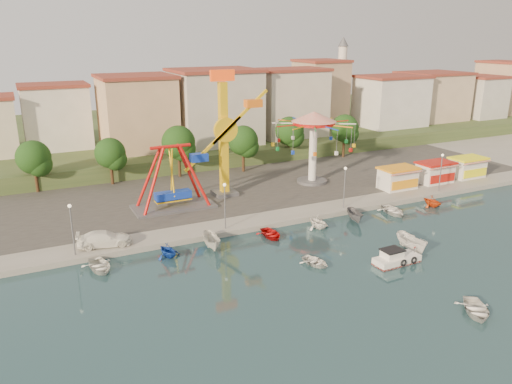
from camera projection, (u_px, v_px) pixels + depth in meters
ground at (354, 266)px, 48.14m from camera, size 200.00×200.00×0.00m
quay_deck at (169, 143)px, 101.20m from camera, size 200.00×100.00×0.60m
asphalt_pad at (231, 181)px, 73.67m from camera, size 90.00×28.00×0.01m
hill_terrace at (162, 133)px, 105.12m from camera, size 200.00×60.00×3.00m
pirate_ship_ride at (172, 178)px, 61.39m from camera, size 10.00×5.00×8.00m
kamikaze_tower at (227, 138)px, 65.18m from camera, size 7.91×3.10×16.50m
wave_swinger at (314, 131)px, 70.90m from camera, size 11.60×11.60×10.40m
booth_left at (398, 178)px, 69.82m from camera, size 5.40×3.78×3.08m
booth_mid at (435, 172)px, 72.74m from camera, size 5.40×3.78×3.08m
booth_right at (467, 167)px, 75.47m from camera, size 5.40×3.78×3.08m
lamp_post_0 at (73, 231)px, 48.32m from camera, size 0.14×0.14×5.00m
lamp_post_1 at (225, 207)px, 55.01m from camera, size 0.14×0.14×5.00m
lamp_post_2 at (344, 189)px, 61.69m from camera, size 0.14×0.14×5.00m
lamp_post_3 at (440, 174)px, 68.38m from camera, size 0.14×0.14×5.00m
tree_0 at (33, 157)px, 67.33m from camera, size 4.60×4.60×7.19m
tree_1 at (110, 153)px, 70.96m from camera, size 4.35×4.35×6.80m
tree_2 at (178, 142)px, 74.55m from camera, size 5.02×5.02×7.85m
tree_3 at (243, 141)px, 77.59m from camera, size 4.68×4.68×7.32m
tree_4 at (290, 131)px, 84.28m from camera, size 4.86×4.86×7.60m
tree_5 at (345, 128)px, 86.91m from camera, size 4.83×4.83×7.54m
building_1 at (58, 125)px, 81.07m from camera, size 12.33×9.01×8.63m
building_2 at (137, 111)px, 86.67m from camera, size 11.95×9.28×11.23m
building_3 at (218, 114)px, 90.03m from camera, size 12.59×10.50×9.20m
building_4 at (275, 107)px, 98.56m from camera, size 10.75×9.23×9.24m
building_5 at (336, 100)px, 102.22m from camera, size 12.77×10.96×11.21m
building_6 at (387, 95)px, 105.63m from camera, size 8.23×8.98×12.36m
building_7 at (413, 98)px, 115.36m from camera, size 11.59×10.93×8.76m
building_8 at (479, 89)px, 115.01m from camera, size 12.84×9.28×12.58m
building_9 at (508, 93)px, 123.53m from camera, size 12.95×9.17×9.21m
minaret at (342, 78)px, 105.69m from camera, size 2.80×2.80×18.00m
cabin_motorboat at (396, 259)px, 48.48m from camera, size 4.78×2.00×1.67m
rowboat_a at (315, 262)px, 48.20m from camera, size 2.94×3.58×0.65m
rowboat_b at (476, 309)px, 39.70m from camera, size 4.43×4.75×0.80m
skiff at (412, 243)px, 51.20m from camera, size 1.92×4.41×1.66m
van at (104, 239)px, 50.96m from camera, size 5.71×3.10×1.57m
moored_boat_0 at (99, 266)px, 47.13m from camera, size 3.23×4.21×0.81m
moored_boat_1 at (168, 250)px, 49.82m from camera, size 3.10×3.35×1.45m
moored_boat_2 at (212, 242)px, 51.77m from camera, size 2.08×4.22×1.56m
moored_boat_3 at (271, 234)px, 54.80m from camera, size 2.58×3.59×0.74m
moored_boat_4 at (318, 222)px, 57.21m from camera, size 3.08×3.42×1.60m
moored_boat_5 at (355, 216)px, 59.42m from camera, size 2.31×3.85×1.39m
moored_boat_6 at (393, 211)px, 61.95m from camera, size 3.43×4.43×0.84m
moored_boat_7 at (432, 201)px, 64.54m from camera, size 2.68×3.03×1.49m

